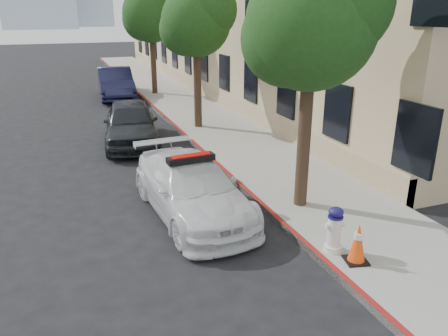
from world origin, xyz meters
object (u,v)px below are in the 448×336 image
at_px(parked_car_mid, 131,123).
at_px(parked_car_far, 116,83).
at_px(police_car, 192,188).
at_px(fire_hydrant, 334,230).
at_px(traffic_cone, 358,243).

relative_size(parked_car_mid, parked_car_far, 0.91).
bearing_deg(police_car, fire_hydrant, -58.81).
xyz_separation_m(parked_car_far, traffic_cone, (1.78, -18.70, -0.28)).
bearing_deg(fire_hydrant, traffic_cone, -64.01).
distance_m(police_car, parked_car_far, 15.41).
relative_size(police_car, parked_car_far, 0.94).
xyz_separation_m(police_car, fire_hydrant, (1.98, -2.80, -0.07)).
height_order(police_car, parked_car_far, parked_car_far).
height_order(police_car, traffic_cone, police_car).
xyz_separation_m(parked_car_mid, fire_hydrant, (2.31, -9.12, -0.17)).
relative_size(parked_car_mid, traffic_cone, 5.81).
bearing_deg(police_car, parked_car_far, 84.56).
distance_m(parked_car_far, traffic_cone, 18.78).
height_order(police_car, fire_hydrant, police_car).
relative_size(parked_car_far, traffic_cone, 6.36).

